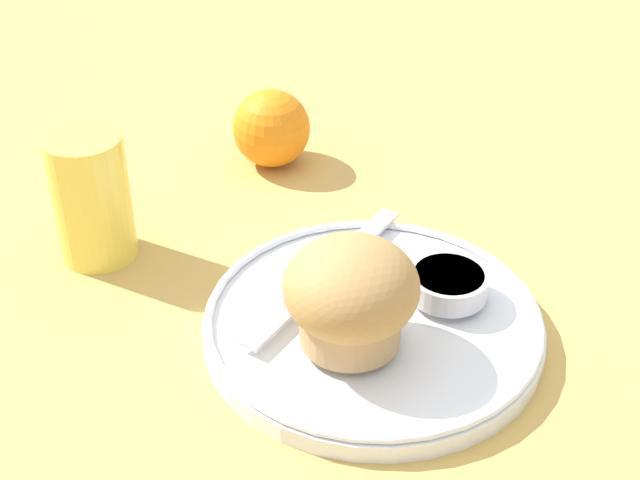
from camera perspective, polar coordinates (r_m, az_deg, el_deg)
name	(u,v)px	position (r m, az deg, el deg)	size (l,w,h in m)	color
ground_plane	(353,318)	(0.67, 2.12, -4.98)	(3.00, 3.00, 0.00)	tan
plate	(376,321)	(0.65, 3.61, -5.23)	(0.25, 0.25, 0.02)	white
muffin	(351,295)	(0.59, 1.99, -3.53)	(0.09, 0.09, 0.08)	tan
cream_ramekin	(448,282)	(0.66, 8.21, -2.70)	(0.06, 0.06, 0.02)	silver
berry_pair	(304,279)	(0.66, -1.06, -2.54)	(0.03, 0.01, 0.01)	#4C194C
butter_knife	(329,272)	(0.67, 0.56, -2.05)	(0.19, 0.08, 0.00)	silver
orange_fruit	(272,128)	(0.84, -3.12, 7.15)	(0.07, 0.07, 0.07)	orange
juice_glass	(92,198)	(0.72, -14.41, 2.65)	(0.06, 0.06, 0.11)	#EAD14C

